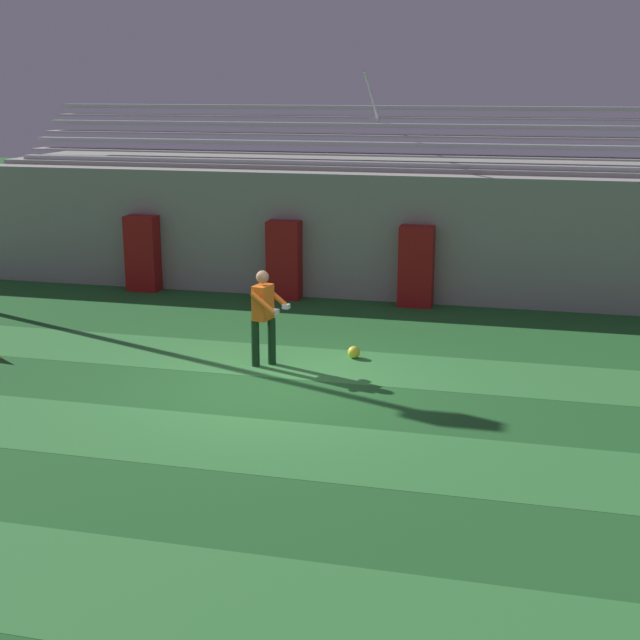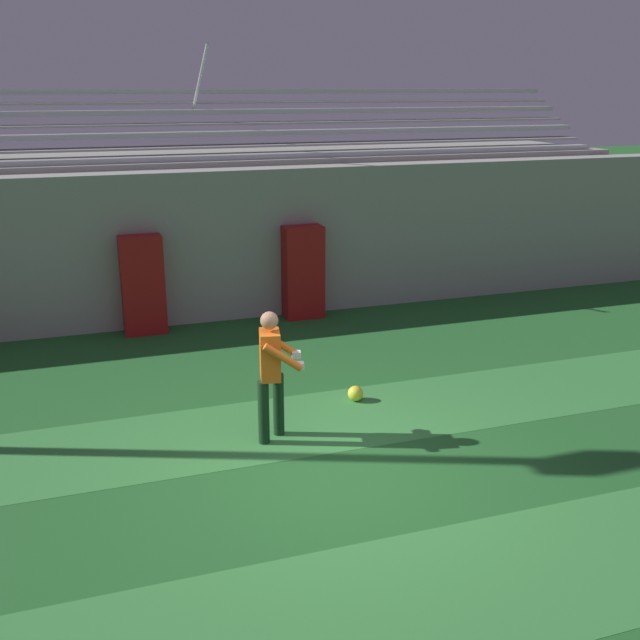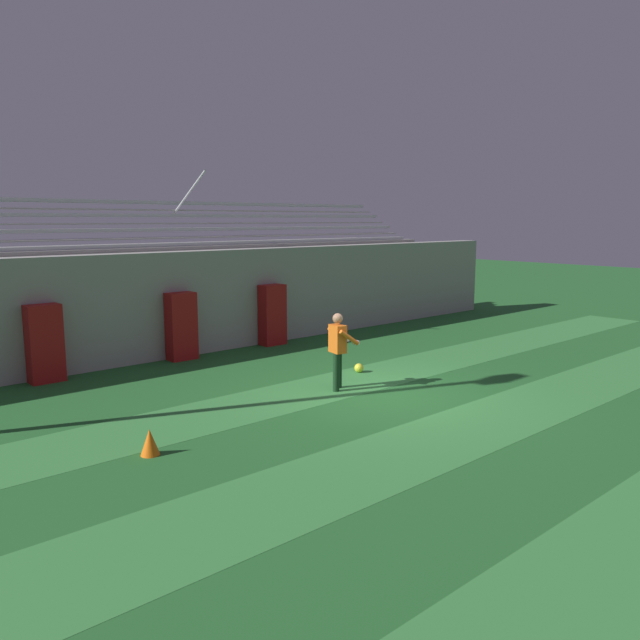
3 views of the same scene
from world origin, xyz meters
name	(u,v)px [view 2 (image 2 of 3)]	position (x,y,z in m)	size (l,w,h in m)	color
ground_plane	(336,473)	(0.00, 0.00, 0.00)	(80.00, 80.00, 0.00)	#236028
turf_stripe_mid	(426,596)	(0.00, -2.31, 0.00)	(28.00, 1.85, 0.01)	#38843D
turf_stripe_far	(300,424)	(0.00, 1.39, 0.00)	(28.00, 1.85, 0.01)	#38843D
back_wall	(219,245)	(0.00, 6.50, 1.40)	(24.00, 0.60, 2.80)	#999691
padding_pillar_gate_left	(143,285)	(-1.49, 5.95, 0.88)	(0.74, 0.44, 1.77)	maroon
padding_pillar_gate_right	(303,272)	(1.49, 5.95, 0.88)	(0.74, 0.44, 1.77)	maroon
bleacher_stand	(200,223)	(0.00, 8.49, 1.50)	(18.00, 3.35, 5.03)	#999691
goalkeeper	(272,368)	(-0.45, 1.09, 0.95)	(0.64, 0.65, 1.67)	#143319
soccer_ball	(355,393)	(0.97, 1.86, 0.11)	(0.22, 0.22, 0.22)	yellow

